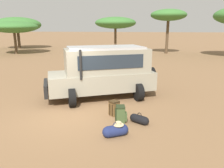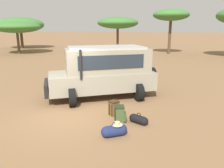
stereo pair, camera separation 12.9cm
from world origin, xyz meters
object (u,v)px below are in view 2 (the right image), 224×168
Objects in this scene: duffel_bag_soft_canvas at (139,119)px; safari_vehicle at (104,71)px; backpack_beside_front_wheel at (120,114)px; duffel_bag_low_black_case at (114,131)px; acacia_tree_far_left at (20,25)px; acacia_tree_right_mid at (171,15)px; backpack_cluster_center at (114,108)px; acacia_tree_left_mid at (17,27)px; acacia_tree_centre_back at (118,23)px.

safari_vehicle is at bearing 125.71° from duffel_bag_soft_canvas.
backpack_beside_front_wheel is at bearing -64.74° from safari_vehicle.
duffel_bag_low_black_case is at bearing -89.23° from backpack_beside_front_wheel.
acacia_tree_far_left is (-19.29, 21.89, 2.40)m from safari_vehicle.
duffel_bag_soft_canvas is 0.13× the size of acacia_tree_right_mid.
duffel_bag_low_black_case is 1.28m from duffel_bag_soft_canvas.
safari_vehicle is at bearing -100.62° from acacia_tree_right_mid.
backpack_cluster_center is 0.85× the size of duffel_bag_soft_canvas.
acacia_tree_far_left reaches higher than acacia_tree_left_mid.
duffel_bag_low_black_case is (1.30, -3.80, -1.11)m from safari_vehicle.
acacia_tree_far_left is at bearing 121.23° from acacia_tree_left_mid.
duffel_bag_soft_canvas is 0.12× the size of acacia_tree_left_mid.
backpack_beside_front_wheel is 1.03× the size of backpack_cluster_center.
duffel_bag_low_black_case is 33.12m from acacia_tree_far_left.
acacia_tree_right_mid is at bearing 79.38° from safari_vehicle.
backpack_beside_front_wheel is at bearing -179.40° from duffel_bag_soft_canvas.
backpack_beside_front_wheel is 0.65m from backpack_cluster_center.
acacia_tree_left_mid is 19.38m from acacia_tree_right_mid.
acacia_tree_left_mid is at bearing 132.69° from backpack_beside_front_wheel.
duffel_bag_low_black_case is (0.35, -1.64, -0.10)m from backpack_cluster_center.
acacia_tree_left_mid is at bearing 133.83° from duffel_bag_soft_canvas.
safari_vehicle is at bearing -48.61° from acacia_tree_far_left.
acacia_tree_left_mid is (4.07, -6.71, -0.36)m from acacia_tree_far_left.
backpack_beside_front_wheel reaches higher than backpack_cluster_center.
backpack_beside_front_wheel is at bearing -58.63° from backpack_cluster_center.
duffel_bag_low_black_case is 1.12× the size of duffel_bag_soft_canvas.
backpack_cluster_center is at bearing -97.12° from acacia_tree_right_mid.
acacia_tree_centre_back reaches higher than duffel_bag_low_black_case.
duffel_bag_low_black_case is 25.36m from acacia_tree_left_mid.
acacia_tree_right_mid reaches higher than duffel_bag_low_black_case.
acacia_tree_right_mid is (2.34, 23.21, 4.57)m from duffel_bag_low_black_case.
acacia_tree_centre_back is (12.49, 2.27, 0.50)m from acacia_tree_left_mid.
backpack_cluster_center is (-0.34, 0.56, -0.01)m from backpack_beside_front_wheel.
acacia_tree_right_mid is at bearing -6.19° from acacia_tree_far_left.
acacia_tree_right_mid reaches higher than acacia_tree_centre_back.
duffel_bag_low_black_case is 0.13× the size of acacia_tree_left_mid.
safari_vehicle is 17.84m from acacia_tree_centre_back.
safari_vehicle is 8.86× the size of backpack_beside_front_wheel.
duffel_bag_low_black_case reaches higher than duffel_bag_soft_canvas.
duffel_bag_soft_canvas is at bearing -46.17° from acacia_tree_left_mid.
backpack_beside_front_wheel is 0.10× the size of acacia_tree_left_mid.
backpack_beside_front_wheel is at bearing -47.31° from acacia_tree_left_mid.
duffel_bag_soft_canvas is at bearing -94.37° from acacia_tree_right_mid.
duffel_bag_low_black_case is (0.01, -1.09, -0.11)m from backpack_beside_front_wheel.
acacia_tree_left_mid reaches higher than duffel_bag_low_black_case.
acacia_tree_right_mid is at bearing 84.24° from duffel_bag_low_black_case.
duffel_bag_soft_canvas is at bearing 0.60° from backpack_beside_front_wheel.
acacia_tree_far_left reaches higher than acacia_tree_centre_back.
safari_vehicle is 7.69× the size of duffel_bag_soft_canvas.
acacia_tree_left_mid is at bearing 131.03° from duffel_bag_low_black_case.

